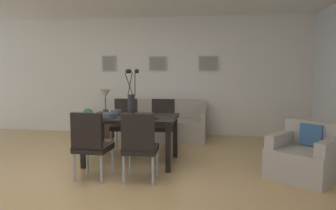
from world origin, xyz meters
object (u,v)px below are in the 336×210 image
at_px(dining_chair_far_right, 162,122).
at_px(side_table, 106,125).
at_px(bowl_far_left, 149,116).
at_px(sofa, 163,125).
at_px(armchair, 305,157).
at_px(dining_chair_far_left, 140,144).
at_px(dining_chair_near_left, 91,142).
at_px(framed_picture_right, 208,63).
at_px(bowl_near_left, 108,115).
at_px(dining_chair_near_right, 125,121).
at_px(centerpiece_vase, 131,98).
at_px(potted_plant, 87,123).
at_px(bowl_near_right, 116,112).
at_px(dining_table, 132,122).
at_px(framed_picture_center, 158,64).
at_px(table_lamp, 105,96).
at_px(framed_picture_left, 109,64).

distance_m(dining_chair_far_right, side_table, 1.67).
relative_size(bowl_far_left, sofa, 0.09).
xyz_separation_m(side_table, armchair, (3.57, -2.13, 0.03)).
bearing_deg(dining_chair_far_left, dining_chair_near_left, -178.39).
bearing_deg(dining_chair_near_left, framed_picture_right, 65.59).
xyz_separation_m(bowl_near_left, bowl_far_left, (0.63, 0.00, 0.00)).
bearing_deg(dining_chair_near_right, centerpiece_vase, -67.42).
height_order(dining_chair_near_right, framed_picture_right, framed_picture_right).
height_order(sofa, potted_plant, sofa).
bearing_deg(centerpiece_vase, bowl_near_right, 146.83).
distance_m(centerpiece_vase, side_table, 2.21).
bearing_deg(sofa, dining_table, -95.87).
relative_size(dining_chair_near_right, side_table, 1.77).
bearing_deg(framed_picture_center, table_lamp, -153.57).
height_order(side_table, framed_picture_center, framed_picture_center).
relative_size(dining_chair_far_left, bowl_far_left, 5.41).
bearing_deg(dining_chair_near_right, bowl_near_right, -86.99).
bearing_deg(armchair, potted_plant, 155.83).
distance_m(sofa, table_lamp, 1.38).
bearing_deg(bowl_near_right, dining_chair_near_right, 93.01).
xyz_separation_m(table_lamp, framed_picture_center, (1.05, 0.52, 0.69)).
bearing_deg(bowl_near_left, centerpiece_vase, 33.50).
height_order(dining_chair_near_right, bowl_far_left, dining_chair_near_right).
bearing_deg(potted_plant, armchair, -24.17).
xyz_separation_m(dining_chair_near_right, centerpiece_vase, (0.35, -0.84, 0.51)).
distance_m(armchair, framed_picture_right, 3.26).
distance_m(dining_table, sofa, 1.88).
bearing_deg(dining_chair_far_left, framed_picture_center, 95.95).
bearing_deg(dining_table, table_lamp, 120.22).
relative_size(dining_chair_near_left, bowl_far_left, 5.41).
bearing_deg(table_lamp, framed_picture_left, 98.27).
height_order(centerpiece_vase, bowl_near_right, centerpiece_vase).
height_order(dining_chair_near_left, dining_chair_near_right, same).
height_order(bowl_near_right, framed_picture_center, framed_picture_center).
bearing_deg(bowl_near_right, armchair, -10.73).
distance_m(dining_chair_near_right, sofa, 1.15).
bearing_deg(bowl_near_right, bowl_near_left, -90.00).
relative_size(dining_chair_near_right, framed_picture_center, 2.31).
bearing_deg(framed_picture_left, potted_plant, -101.72).
relative_size(dining_chair_far_right, bowl_near_right, 5.41).
bearing_deg(bowl_near_right, potted_plant, 130.15).
xyz_separation_m(dining_chair_near_left, centerpiece_vase, (0.33, 0.88, 0.51)).
bearing_deg(dining_table, potted_plant, 133.34).
distance_m(dining_chair_near_right, centerpiece_vase, 1.04).
relative_size(dining_chair_near_right, dining_chair_far_right, 1.00).
distance_m(bowl_near_right, side_table, 1.83).
bearing_deg(dining_chair_near_left, armchair, 10.85).
bearing_deg(dining_chair_near_left, dining_chair_far_left, 1.61).
bearing_deg(potted_plant, centerpiece_vase, -46.61).
height_order(side_table, armchair, armchair).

